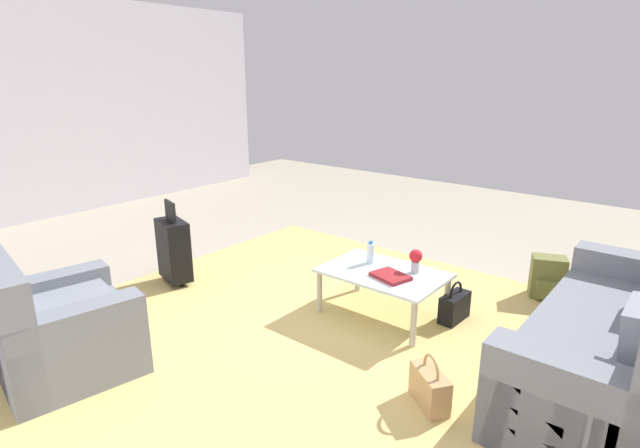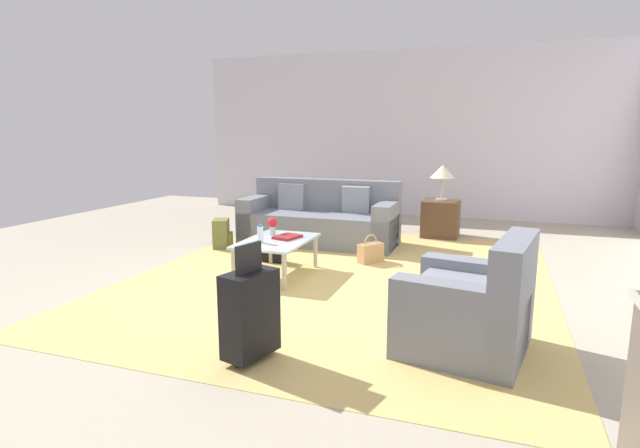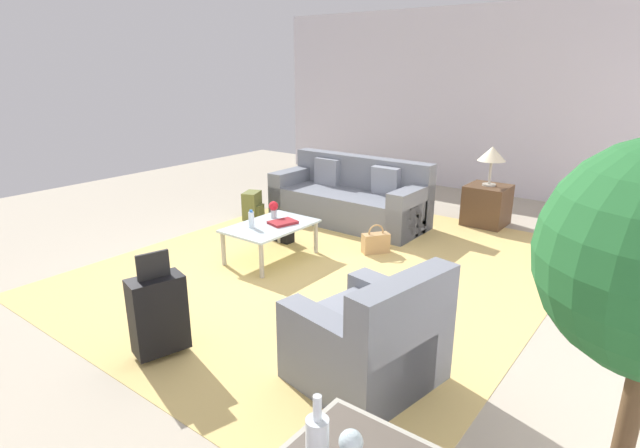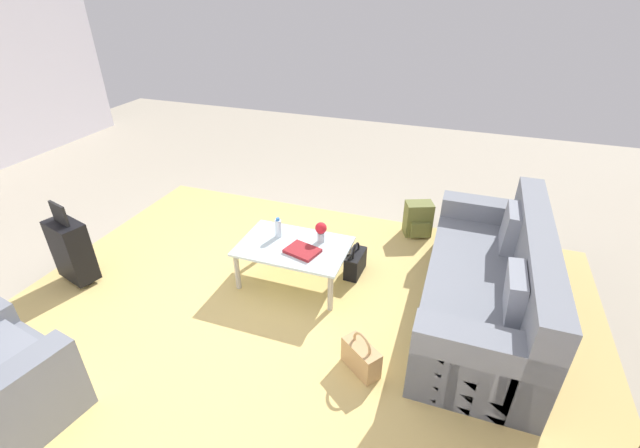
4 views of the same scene
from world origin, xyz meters
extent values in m
plane|color=#A89E89|center=(0.00, 0.00, 0.00)|extent=(12.00, 12.00, 0.00)
cube|color=tan|center=(-0.60, 0.20, 0.00)|extent=(5.20, 4.40, 0.01)
cube|color=slate|center=(-2.10, -0.60, 0.23)|extent=(0.91, 2.22, 0.45)
cube|color=slate|center=(-2.44, -0.60, 0.45)|extent=(0.22, 2.22, 0.90)
cube|color=slate|center=(-2.10, 0.39, 0.32)|extent=(0.91, 0.24, 0.64)
cube|color=slate|center=(-2.10, -1.59, 0.32)|extent=(0.91, 0.24, 0.64)
cube|color=gray|center=(-2.28, -0.10, 0.63)|extent=(0.15, 0.40, 0.41)
cube|color=gray|center=(-2.28, -1.10, 0.63)|extent=(0.14, 0.40, 0.40)
cube|color=slate|center=(0.55, 1.66, 0.30)|extent=(0.35, 0.87, 0.60)
cube|color=silver|center=(-0.40, -0.50, 0.40)|extent=(1.03, 0.68, 0.02)
cylinder|color=#ADA899|center=(-0.86, -0.21, 0.19)|extent=(0.05, 0.05, 0.39)
cylinder|color=#ADA899|center=(0.06, -0.21, 0.19)|extent=(0.05, 0.05, 0.39)
cylinder|color=#ADA899|center=(-0.86, -0.79, 0.19)|extent=(0.05, 0.05, 0.39)
cylinder|color=#ADA899|center=(0.06, -0.79, 0.19)|extent=(0.05, 0.05, 0.39)
cylinder|color=silver|center=(-0.20, -0.60, 0.50)|extent=(0.06, 0.06, 0.18)
cylinder|color=#2D6BBC|center=(-0.20, -0.60, 0.60)|extent=(0.04, 0.04, 0.02)
cube|color=maroon|center=(-0.52, -0.42, 0.43)|extent=(0.34, 0.29, 0.03)
cylinder|color=#B2B7BC|center=(-0.62, -0.65, 0.46)|extent=(0.07, 0.07, 0.10)
sphere|color=red|center=(-0.62, -0.65, 0.56)|extent=(0.11, 0.11, 0.11)
cube|color=black|center=(1.60, 0.20, 0.35)|extent=(0.44, 0.32, 0.60)
cube|color=black|center=(1.60, 0.20, 0.75)|extent=(0.24, 0.09, 0.20)
cylinder|color=black|center=(1.47, 0.24, 0.03)|extent=(0.03, 0.05, 0.05)
cylinder|color=black|center=(1.73, 0.16, 0.03)|extent=(0.03, 0.05, 0.05)
cube|color=tan|center=(-1.30, 0.36, 0.12)|extent=(0.34, 0.30, 0.24)
torus|color=tan|center=(-1.30, 0.36, 0.26)|extent=(0.17, 0.13, 0.20)
cube|color=black|center=(-0.93, -0.81, 0.12)|extent=(0.16, 0.33, 0.24)
torus|color=black|center=(-0.93, -0.81, 0.26)|extent=(0.03, 0.20, 0.20)
cube|color=olive|center=(-1.40, -1.80, 0.20)|extent=(0.35, 0.30, 0.40)
cube|color=olive|center=(-1.45, -1.69, 0.12)|extent=(0.22, 0.14, 0.18)
camera|label=1|loc=(-2.47, 2.90, 2.03)|focal=28.00mm
camera|label=2|loc=(4.55, 1.76, 1.60)|focal=28.00mm
camera|label=3|loc=(3.54, 3.22, 2.15)|focal=28.00mm
camera|label=4|loc=(-1.76, 2.61, 2.61)|focal=24.00mm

